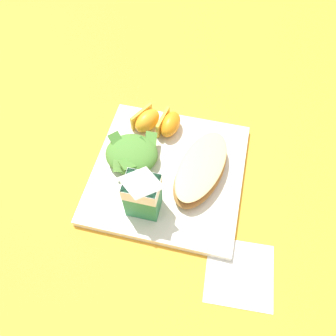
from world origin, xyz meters
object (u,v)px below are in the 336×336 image
white_plate (168,173)px  cheesy_pizza_bread (201,169)px  orange_wedge_front (169,124)px  milk_carton (142,192)px  orange_wedge_middle (147,120)px  green_salad_pile (132,154)px  paper_napkin (240,273)px

white_plate → cheesy_pizza_bread: cheesy_pizza_bread is taller
orange_wedge_front → milk_carton: bearing=88.7°
orange_wedge_front → orange_wedge_middle: bearing=1.0°
cheesy_pizza_bread → white_plate: bearing=5.8°
orange_wedge_front → orange_wedge_middle: 0.05m
green_salad_pile → orange_wedge_middle: bearing=-94.0°
cheesy_pizza_bread → orange_wedge_front: 0.12m
cheesy_pizza_bread → green_salad_pile: size_ratio=1.76×
cheesy_pizza_bread → orange_wedge_middle: orange_wedge_middle is taller
white_plate → cheesy_pizza_bread: 0.07m
milk_carton → orange_wedge_front: bearing=-91.3°
white_plate → orange_wedge_middle: (0.07, -0.09, 0.03)m
cheesy_pizza_bread → milk_carton: bearing=46.9°
green_salad_pile → paper_napkin: (-0.23, 0.16, -0.03)m
orange_wedge_middle → cheesy_pizza_bread: bearing=145.3°
cheesy_pizza_bread → milk_carton: milk_carton is taller
white_plate → orange_wedge_front: 0.10m
orange_wedge_front → white_plate: bearing=101.5°
white_plate → milk_carton: (0.02, 0.08, 0.07)m
cheesy_pizza_bread → green_salad_pile: (0.13, -0.00, 0.00)m
green_salad_pile → orange_wedge_front: green_salad_pile is taller
milk_carton → orange_wedge_middle: milk_carton is taller
white_plate → orange_wedge_middle: orange_wedge_middle is taller
orange_wedge_front → paper_napkin: orange_wedge_front is taller
milk_carton → orange_wedge_middle: 0.19m
green_salad_pile → orange_wedge_middle: green_salad_pile is taller
white_plate → green_salad_pile: (0.07, -0.01, 0.03)m
milk_carton → paper_napkin: (-0.18, 0.07, -0.07)m
white_plate → orange_wedge_middle: size_ratio=4.00×
orange_wedge_front → paper_napkin: size_ratio=0.59×
cheesy_pizza_bread → green_salad_pile: green_salad_pile is taller
milk_carton → orange_wedge_front: (-0.00, -0.18, -0.04)m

